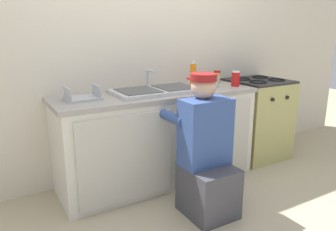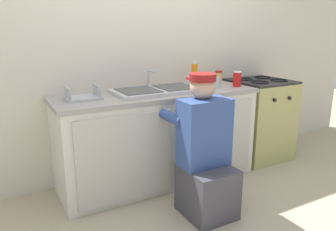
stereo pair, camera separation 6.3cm
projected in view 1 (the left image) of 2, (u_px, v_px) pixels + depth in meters
ground_plane at (174, 192)px, 2.94m from camera, size 12.00×12.00×0.00m
back_wall at (139, 47)px, 3.16m from camera, size 6.00×0.10×2.50m
counter_cabinet at (158, 140)px, 3.08m from camera, size 1.84×0.62×0.83m
countertop at (157, 94)px, 2.97m from camera, size 1.88×0.62×0.04m
sink_double_basin at (157, 90)px, 2.97m from camera, size 0.80×0.44×0.19m
stove_range at (256, 118)px, 3.69m from camera, size 0.61×0.62×0.89m
plumber_person at (206, 158)px, 2.52m from camera, size 0.42×0.61×1.10m
condiment_jar at (217, 77)px, 3.47m from camera, size 0.07×0.07×0.13m
dish_rack_tray at (83, 97)px, 2.65m from camera, size 0.28×0.22×0.11m
water_glass at (216, 82)px, 3.20m from camera, size 0.06×0.06×0.10m
soap_bottle_orange at (193, 74)px, 3.28m from camera, size 0.06×0.06×0.25m
soda_cup_red at (236, 79)px, 3.25m from camera, size 0.08×0.08×0.15m
spice_bottle_pepper at (206, 78)px, 3.45m from camera, size 0.04×0.04×0.10m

